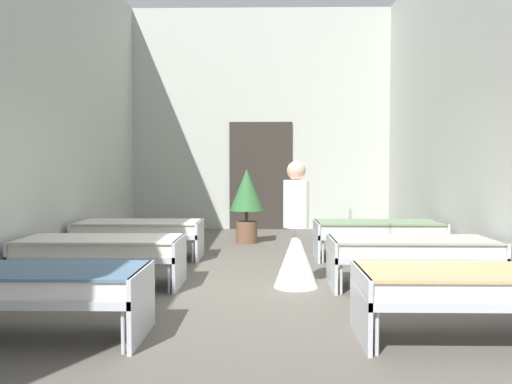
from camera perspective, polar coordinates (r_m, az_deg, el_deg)
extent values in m
cube|color=#59544C|center=(6.36, -0.05, -10.50)|extent=(6.34, 12.22, 0.10)
cube|color=#B2B7AD|center=(12.15, 0.51, 7.73)|extent=(6.14, 0.20, 4.93)
cube|color=#B2B7AD|center=(7.00, -25.66, 11.14)|extent=(0.20, 11.62, 4.93)
cube|color=#2D2823|center=(11.98, 0.50, 1.75)|extent=(1.40, 0.06, 2.40)
cylinder|color=#B7BCC1|center=(4.26, -14.00, -14.24)|extent=(0.03, 0.03, 0.34)
cylinder|color=#B7BCC1|center=(4.93, -11.78, -11.85)|extent=(0.03, 0.03, 0.34)
cube|color=#B7BCC1|center=(4.83, -23.06, -9.85)|extent=(1.90, 0.84, 0.07)
cube|color=#B7BCC1|center=(4.55, -12.07, -11.58)|extent=(0.04, 0.84, 0.57)
cube|color=white|center=(4.80, -23.08, -8.62)|extent=(1.82, 0.78, 0.14)
cube|color=slate|center=(4.79, -23.10, -7.66)|extent=(1.86, 0.82, 0.02)
cylinder|color=#B7BCC1|center=(4.21, 12.78, -14.45)|extent=(0.03, 0.03, 0.34)
cylinder|color=#B7BCC1|center=(4.89, 11.03, -11.99)|extent=(0.03, 0.03, 0.34)
cube|color=#B7BCC1|center=(4.73, 22.44, -10.09)|extent=(1.90, 0.84, 0.07)
cube|color=#B7BCC1|center=(4.50, 11.09, -11.73)|extent=(0.04, 0.84, 0.57)
cube|color=white|center=(4.71, 22.46, -8.84)|extent=(1.82, 0.78, 0.14)
cube|color=tan|center=(4.69, 22.48, -7.86)|extent=(1.86, 0.82, 0.02)
cylinder|color=#B7BCC1|center=(6.59, -24.47, -8.33)|extent=(0.03, 0.03, 0.34)
cylinder|color=#B7BCC1|center=(7.24, -21.99, -7.31)|extent=(0.03, 0.03, 0.34)
cylinder|color=#B7BCC1|center=(6.06, -9.26, -9.09)|extent=(0.03, 0.03, 0.34)
cylinder|color=#B7BCC1|center=(6.76, -8.15, -7.85)|extent=(0.03, 0.03, 0.34)
cube|color=#B7BCC1|center=(6.57, -16.23, -6.41)|extent=(1.90, 0.84, 0.07)
cube|color=#B7BCC1|center=(6.92, -23.64, -6.81)|extent=(0.04, 0.84, 0.57)
cube|color=#B7BCC1|center=(6.38, -8.15, -7.41)|extent=(0.04, 0.84, 0.57)
cube|color=silver|center=(6.56, -16.24, -5.51)|extent=(1.82, 0.78, 0.14)
cube|color=beige|center=(6.55, -16.25, -4.79)|extent=(1.86, 0.82, 0.02)
cylinder|color=#B7BCC1|center=(6.02, 9.07, -9.16)|extent=(0.03, 0.03, 0.34)
cylinder|color=#B7BCC1|center=(6.72, 8.21, -7.90)|extent=(0.03, 0.03, 0.34)
cylinder|color=#B7BCC1|center=(6.49, 24.64, -8.51)|extent=(0.03, 0.03, 0.34)
cylinder|color=#B7BCC1|center=(7.15, 22.32, -7.44)|extent=(0.03, 0.03, 0.34)
cube|color=#B7BCC1|center=(6.50, 16.30, -6.51)|extent=(1.90, 0.84, 0.07)
cube|color=#B7BCC1|center=(6.34, 8.09, -7.47)|extent=(0.04, 0.84, 0.57)
cube|color=#B7BCC1|center=(6.82, 23.91, -6.96)|extent=(0.04, 0.84, 0.57)
cube|color=silver|center=(6.49, 16.31, -5.59)|extent=(1.82, 0.78, 0.14)
cube|color=#9E9E93|center=(6.48, 16.32, -4.88)|extent=(1.86, 0.82, 0.02)
cylinder|color=#B7BCC1|center=(8.32, -18.79, -5.96)|extent=(0.03, 0.03, 0.34)
cylinder|color=#B7BCC1|center=(9.00, -17.23, -5.29)|extent=(0.03, 0.03, 0.34)
cylinder|color=#B7BCC1|center=(7.91, -6.77, -6.29)|extent=(0.03, 0.03, 0.34)
cylinder|color=#B7BCC1|center=(8.61, -6.11, -5.54)|extent=(0.03, 0.03, 0.34)
cube|color=#B7BCC1|center=(8.39, -12.36, -4.39)|extent=(1.90, 0.84, 0.07)
cube|color=#B7BCC1|center=(8.66, -18.36, -4.83)|extent=(0.04, 0.84, 0.57)
cube|color=#B7BCC1|center=(8.23, -6.02, -5.10)|extent=(0.04, 0.84, 0.57)
cube|color=silver|center=(8.38, -12.36, -3.68)|extent=(1.82, 0.78, 0.14)
cube|color=beige|center=(8.37, -12.37, -3.12)|extent=(1.86, 0.82, 0.02)
cylinder|color=#B7BCC1|center=(7.88, 7.15, -6.32)|extent=(0.03, 0.03, 0.34)
cylinder|color=#B7BCC1|center=(8.58, 6.64, -5.57)|extent=(0.03, 0.03, 0.34)
cylinder|color=#B7BCC1|center=(8.24, 19.33, -6.05)|extent=(0.03, 0.03, 0.34)
cylinder|color=#B7BCC1|center=(8.92, 17.88, -5.37)|extent=(0.03, 0.03, 0.34)
cube|color=#B7BCC1|center=(8.33, 12.87, -4.45)|extent=(1.90, 0.84, 0.07)
cube|color=#B7BCC1|center=(8.21, 6.47, -5.12)|extent=(0.04, 0.84, 0.57)
cube|color=#B7BCC1|center=(8.58, 18.97, -4.91)|extent=(0.04, 0.84, 0.57)
cube|color=silver|center=(8.32, 12.88, -3.73)|extent=(1.82, 0.78, 0.14)
cube|color=slate|center=(8.31, 12.88, -3.17)|extent=(1.86, 0.82, 0.02)
cone|color=white|center=(6.29, 4.29, -6.95)|extent=(0.52, 0.52, 0.70)
cylinder|color=white|center=(6.22, 4.31, -1.26)|extent=(0.30, 0.30, 0.55)
sphere|color=tan|center=(6.20, 4.32, 2.29)|extent=(0.22, 0.22, 0.22)
cone|color=white|center=(6.20, 4.32, 3.00)|extent=(0.18, 0.18, 0.10)
cylinder|color=brown|center=(9.85, -1.00, -4.30)|extent=(0.39, 0.39, 0.40)
cylinder|color=brown|center=(9.82, -1.00, -2.57)|extent=(0.06, 0.06, 0.20)
cone|color=#2D6633|center=(9.78, -1.01, 0.24)|extent=(0.62, 0.62, 0.76)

